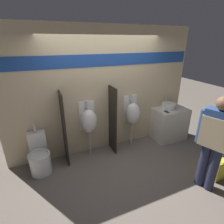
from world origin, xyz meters
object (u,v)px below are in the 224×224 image
Objects in this scene: urinal_near_counter at (89,121)px; toilet at (40,158)px; cell_phone at (166,112)px; shopping_bag at (219,170)px; urinal_far at (132,114)px; person_in_vest at (215,139)px; sink_basin at (169,106)px.

urinal_near_counter is 1.38× the size of toilet.
shopping_bag is at bearing -85.82° from cell_phone.
urinal_far reaches higher than cell_phone.
person_in_vest is at bearing -73.04° from urinal_far.
cell_phone is 0.11× the size of urinal_far.
urinal_near_counter is (-1.84, 0.24, -0.01)m from cell_phone.
sink_basin is 0.26m from cell_phone.
toilet is at bearing -175.48° from urinal_far.
urinal_far is at bearing 4.52° from toilet.
urinal_near_counter reaches higher than sink_basin.
toilet is at bearing 153.09° from shopping_bag.
toilet is at bearing 178.48° from cell_phone.
cell_phone is (-0.19, -0.17, -0.06)m from sink_basin.
cell_phone is 0.08× the size of person_in_vest.
sink_basin reaches higher than toilet.
urinal_near_counter is 0.75× the size of person_in_vest.
sink_basin is 0.38× the size of toilet.
cell_phone is 1.50m from person_in_vest.
person_in_vest is at bearing -176.46° from shopping_bag.
cell_phone reaches higher than shopping_bag.
urinal_far reaches higher than sink_basin.
person_in_vest is (1.57, -1.71, 0.15)m from urinal_near_counter.
urinal_near_counter is (-2.03, 0.07, -0.07)m from sink_basin.
shopping_bag is (-0.09, -1.61, -0.68)m from sink_basin.
sink_basin is 1.70m from person_in_vest.
shopping_bag is (3.00, -1.52, -0.10)m from toilet.
person_in_vest reaches higher than sink_basin.
person_in_vest is at bearing -30.46° from toilet.
urinal_far is 2.39× the size of shopping_bag.
urinal_far is 1.38× the size of toilet.
person_in_vest is at bearing -47.38° from urinal_near_counter.
urinal_far is at bearing 162.85° from cell_phone.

